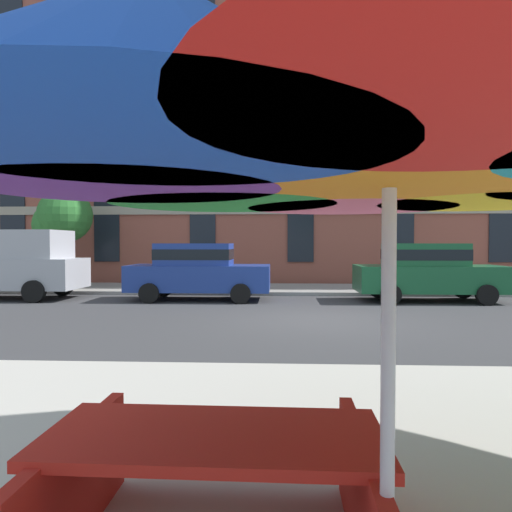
% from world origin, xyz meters
% --- Properties ---
extents(ground_plane, '(120.00, 120.00, 0.00)m').
position_xyz_m(ground_plane, '(0.00, 0.00, 0.00)').
color(ground_plane, '#38383A').
extents(sidewalk_far, '(56.00, 3.60, 0.12)m').
position_xyz_m(sidewalk_far, '(0.00, 6.80, 0.06)').
color(sidewalk_far, gray).
rests_on(sidewalk_far, ground).
extents(apartment_building, '(37.47, 12.08, 16.00)m').
position_xyz_m(apartment_building, '(0.00, 14.99, 8.00)').
color(apartment_building, '#934C3D').
rests_on(apartment_building, ground).
extents(pickup_silver, '(5.10, 2.12, 2.20)m').
position_xyz_m(pickup_silver, '(-9.59, 3.70, 1.03)').
color(pickup_silver, '#A8AAB2').
rests_on(pickup_silver, ground).
extents(sedan_blue, '(4.40, 1.98, 1.78)m').
position_xyz_m(sedan_blue, '(-3.45, 3.70, 0.95)').
color(sedan_blue, navy).
rests_on(sedan_blue, ground).
extents(sedan_green, '(4.40, 1.98, 1.78)m').
position_xyz_m(sedan_green, '(3.64, 3.70, 0.95)').
color(sedan_green, '#195933').
rests_on(sedan_green, ground).
extents(street_tree_left, '(2.36, 2.10, 3.93)m').
position_xyz_m(street_tree_left, '(-9.48, 7.14, 2.67)').
color(street_tree_left, '#4C3823').
rests_on(street_tree_left, ground).
extents(patio_umbrella, '(3.46, 3.46, 2.53)m').
position_xyz_m(patio_umbrella, '(-0.45, -9.00, 2.23)').
color(patio_umbrella, silver).
rests_on(patio_umbrella, ground).
extents(picnic_table, '(1.82, 1.55, 0.77)m').
position_xyz_m(picnic_table, '(-1.24, -8.47, 0.49)').
color(picnic_table, red).
rests_on(picnic_table, ground).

